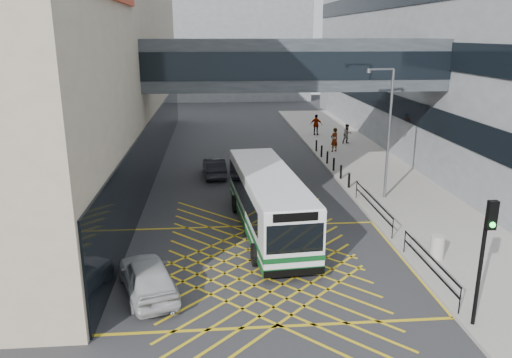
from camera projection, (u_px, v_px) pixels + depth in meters
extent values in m
plane|color=#333335|center=(264.00, 266.00, 20.71)|extent=(120.00, 120.00, 0.00)
cube|color=black|center=(157.00, 142.00, 34.97)|extent=(0.10, 41.50, 4.00)
cube|color=black|center=(373.00, 97.00, 43.53)|extent=(0.10, 43.50, 1.60)
cube|color=black|center=(376.00, 49.00, 42.41)|extent=(0.10, 43.50, 1.60)
cube|color=black|center=(379.00, 0.00, 41.29)|extent=(0.10, 43.50, 1.60)
cube|color=gray|center=(212.00, 36.00, 75.44)|extent=(28.00, 16.00, 18.00)
cube|color=#353A3F|center=(294.00, 64.00, 30.34)|extent=(20.00, 4.00, 3.00)
cube|color=black|center=(300.00, 66.00, 28.41)|extent=(19.50, 0.06, 1.60)
cube|color=black|center=(289.00, 62.00, 32.27)|extent=(19.50, 0.06, 1.60)
cube|color=#9F9A91|center=(368.00, 167.00, 35.77)|extent=(6.00, 54.00, 0.16)
cube|color=gold|center=(264.00, 266.00, 20.71)|extent=(12.00, 9.00, 0.01)
cube|color=white|center=(268.00, 200.00, 23.77)|extent=(3.27, 10.71, 2.59)
cube|color=#0D441C|center=(268.00, 223.00, 24.08)|extent=(3.31, 10.76, 0.33)
cube|color=#0D441C|center=(268.00, 213.00, 23.94)|extent=(3.33, 10.76, 0.21)
cube|color=black|center=(266.00, 190.00, 24.22)|extent=(3.21, 9.38, 1.01)
cube|color=black|center=(295.00, 239.00, 18.72)|extent=(2.21, 0.26, 1.15)
cube|color=black|center=(296.00, 217.00, 18.47)|extent=(1.73, 0.20, 0.34)
cube|color=white|center=(268.00, 174.00, 23.40)|extent=(3.24, 10.62, 0.10)
cube|color=black|center=(294.00, 272.00, 19.10)|extent=(2.40, 0.30, 0.29)
cube|color=black|center=(251.00, 191.00, 29.08)|extent=(2.40, 0.30, 0.29)
cylinder|color=black|center=(255.00, 255.00, 20.63)|extent=(0.35, 0.98, 0.96)
cylinder|color=black|center=(312.00, 251.00, 21.01)|extent=(0.35, 0.98, 0.96)
cylinder|color=black|center=(235.00, 204.00, 26.80)|extent=(0.35, 0.98, 0.96)
cylinder|color=black|center=(279.00, 201.00, 27.19)|extent=(0.35, 0.98, 0.96)
imported|color=#B9BABB|center=(148.00, 276.00, 18.26)|extent=(3.19, 4.92, 1.45)
imported|color=black|center=(214.00, 167.00, 33.61)|extent=(1.94, 4.20, 1.28)
imported|color=#999EA2|center=(245.00, 163.00, 34.29)|extent=(2.42, 4.85, 1.45)
cylinder|color=black|center=(479.00, 273.00, 15.77)|extent=(0.13, 0.13, 3.65)
cube|color=black|center=(492.00, 215.00, 14.98)|extent=(0.30, 0.20, 0.91)
sphere|color=#19E533|center=(493.00, 225.00, 14.95)|extent=(0.17, 0.17, 0.17)
cylinder|color=slate|center=(389.00, 135.00, 27.89)|extent=(0.17, 0.17, 7.29)
cube|color=slate|center=(381.00, 69.00, 26.70)|extent=(1.45, 0.31, 0.09)
cylinder|color=slate|center=(369.00, 71.00, 26.56)|extent=(0.29, 0.29, 0.23)
cylinder|color=#ADA89E|center=(437.00, 247.00, 20.93)|extent=(0.58, 0.58, 1.01)
cube|color=black|center=(430.00, 256.00, 18.99)|extent=(0.05, 5.00, 0.05)
cube|color=black|center=(429.00, 266.00, 19.10)|extent=(0.05, 5.00, 0.05)
cube|color=black|center=(373.00, 199.00, 25.68)|extent=(0.05, 6.00, 0.05)
cube|color=black|center=(373.00, 206.00, 25.79)|extent=(0.05, 6.00, 0.05)
cylinder|color=black|center=(460.00, 301.00, 16.72)|extent=(0.04, 0.04, 1.00)
cylinder|color=black|center=(405.00, 241.00, 21.50)|extent=(0.04, 0.04, 1.00)
cylinder|color=black|center=(393.00, 228.00, 22.94)|extent=(0.04, 0.04, 1.00)
cylinder|color=black|center=(356.00, 189.00, 28.68)|extent=(0.04, 0.04, 1.00)
cylinder|color=black|center=(349.00, 181.00, 30.61)|extent=(0.14, 0.14, 0.90)
cylinder|color=black|center=(341.00, 172.00, 32.53)|extent=(0.14, 0.14, 0.90)
cylinder|color=black|center=(334.00, 164.00, 34.44)|extent=(0.14, 0.14, 0.90)
cylinder|color=black|center=(327.00, 157.00, 36.35)|extent=(0.14, 0.14, 0.90)
cylinder|color=black|center=(322.00, 151.00, 38.27)|extent=(0.14, 0.14, 0.90)
cylinder|color=black|center=(316.00, 146.00, 40.18)|extent=(0.14, 0.14, 0.90)
imported|color=gray|center=(334.00, 140.00, 39.93)|extent=(0.92, 0.84, 1.90)
imported|color=gray|center=(347.00, 134.00, 42.88)|extent=(0.91, 0.66, 1.67)
imported|color=gray|center=(316.00, 125.00, 46.52)|extent=(1.26, 0.97, 1.92)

